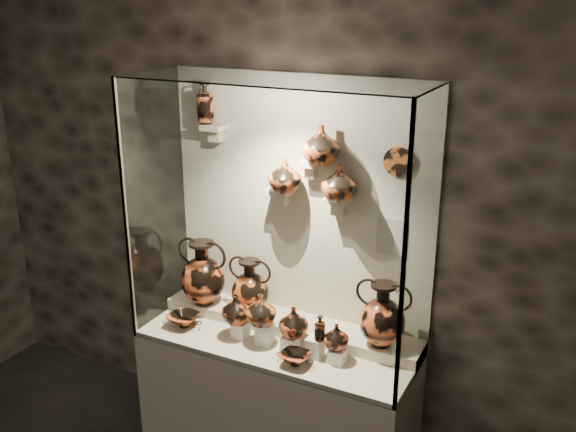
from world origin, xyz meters
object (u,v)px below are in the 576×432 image
(jug_c, at_px, (294,322))
(lekythos_tall, at_px, (205,101))
(jug_a, at_px, (236,309))
(ovoid_vase_b, at_px, (321,145))
(jug_b, at_px, (261,310))
(kylix_right, at_px, (295,358))
(kylix_left, at_px, (184,319))
(amphora_mid, at_px, (250,286))
(lekythos_small, at_px, (320,327))
(ovoid_vase_c, at_px, (339,183))
(jug_e, at_px, (336,336))
(ovoid_vase_a, at_px, (285,175))
(amphora_left, at_px, (203,273))
(amphora_right, at_px, (382,314))

(jug_c, xyz_separation_m, lekythos_tall, (-0.74, 0.27, 1.20))
(jug_a, bearing_deg, ovoid_vase_b, 51.78)
(jug_b, distance_m, kylix_right, 0.36)
(kylix_left, xyz_separation_m, ovoid_vase_b, (0.80, 0.28, 1.15))
(amphora_mid, bearing_deg, kylix_left, -145.69)
(amphora_mid, bearing_deg, lekythos_tall, 164.31)
(lekythos_small, distance_m, ovoid_vase_c, 0.82)
(jug_a, bearing_deg, ovoid_vase_c, 47.05)
(jug_e, bearing_deg, ovoid_vase_a, 165.75)
(lekythos_small, distance_m, ovoid_vase_b, 1.03)
(amphora_left, xyz_separation_m, ovoid_vase_a, (0.56, 0.07, 0.70))
(ovoid_vase_a, bearing_deg, ovoid_vase_b, 2.38)
(jug_c, distance_m, ovoid_vase_b, 1.04)
(jug_a, xyz_separation_m, jug_c, (0.37, 0.03, -0.01))
(jug_e, bearing_deg, lekythos_small, -152.15)
(amphora_left, distance_m, kylix_left, 0.32)
(amphora_right, bearing_deg, jug_e, -132.85)
(jug_b, relative_size, lekythos_small, 1.12)
(amphora_mid, bearing_deg, ovoid_vase_a, 10.24)
(amphora_mid, distance_m, ovoid_vase_c, 0.93)
(amphora_right, height_order, jug_c, amphora_right)
(amphora_left, distance_m, jug_c, 0.76)
(ovoid_vase_b, bearing_deg, kylix_right, -89.64)
(amphora_left, xyz_separation_m, ovoid_vase_b, (0.79, 0.07, 0.91))
(amphora_left, bearing_deg, kylix_left, -73.03)
(jug_a, height_order, ovoid_vase_b, ovoid_vase_b)
(lekythos_small, bearing_deg, ovoid_vase_c, 110.04)
(jug_a, distance_m, lekythos_tall, 1.28)
(jug_c, relative_size, lekythos_tall, 0.66)
(lekythos_small, height_order, kylix_right, lekythos_small)
(amphora_mid, xyz_separation_m, lekythos_tall, (-0.34, 0.09, 1.13))
(lekythos_tall, bearing_deg, amphora_mid, 0.07)
(kylix_left, bearing_deg, jug_c, -17.76)
(kylix_left, distance_m, ovoid_vase_b, 1.43)
(ovoid_vase_b, bearing_deg, ovoid_vase_a, 174.78)
(amphora_right, relative_size, kylix_left, 1.55)
(amphora_right, bearing_deg, ovoid_vase_a, -177.01)
(kylix_right, bearing_deg, amphora_mid, 156.39)
(jug_a, relative_size, lekythos_small, 1.06)
(amphora_left, xyz_separation_m, kylix_left, (-0.01, -0.22, -0.24))
(amphora_right, distance_m, jug_a, 0.88)
(kylix_right, height_order, ovoid_vase_c, ovoid_vase_c)
(ovoid_vase_a, bearing_deg, jug_a, -123.57)
(amphora_mid, xyz_separation_m, amphora_right, (0.88, -0.01, 0.02))
(jug_c, distance_m, lekythos_small, 0.18)
(jug_b, height_order, kylix_right, jug_b)
(ovoid_vase_c, bearing_deg, lekythos_tall, 172.27)
(jug_e, height_order, kylix_left, jug_e)
(lekythos_small, height_order, ovoid_vase_a, ovoid_vase_a)
(jug_e, xyz_separation_m, ovoid_vase_a, (-0.44, 0.23, 0.83))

